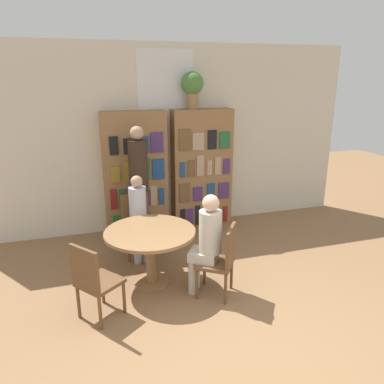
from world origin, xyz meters
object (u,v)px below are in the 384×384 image
Objects in this scene: reading_table at (150,241)px; bookshelf_left at (136,174)px; chair_left_side at (137,222)px; seated_reader_left at (139,214)px; librarian_standing at (139,175)px; chair_near_camera at (94,279)px; seated_reader_right at (207,239)px; chair_far_side at (222,258)px; bookshelf_right at (202,169)px; flower_vase at (192,86)px.

bookshelf_left is at bearing 86.47° from reading_table.
seated_reader_left is at bearing 90.00° from chair_left_side.
librarian_standing is at bearing -93.25° from bookshelf_left.
chair_near_camera is 1.32m from seated_reader_right.
chair_left_side is 1.59m from chair_far_side.
chair_left_side is at bearing 91.65° from reading_table.
reading_table is at bearing 90.00° from chair_far_side.
bookshelf_left reaches higher than chair_far_side.
librarian_standing is at bearing -103.22° from seated_reader_left.
chair_left_side reaches higher than reading_table.
seated_reader_left is at bearing -142.09° from bookshelf_right.
bookshelf_left is 2.27× the size of chair_far_side.
chair_left_side is at bearing -99.39° from bookshelf_left.
chair_near_camera reaches higher than reading_table.
flower_vase reaches higher than seated_reader_right.
seated_reader_right is (0.49, -2.07, -0.28)m from bookshelf_left.
bookshelf_left is 3.45× the size of flower_vase.
bookshelf_right is (1.12, 0.00, 0.00)m from bookshelf_left.
librarian_standing is (-0.03, -0.50, 0.12)m from bookshelf_left.
flower_vase is at bearing -145.66° from chair_left_side.
seated_reader_left reaches higher than chair_left_side.
chair_near_camera is (-1.93, -2.22, -0.51)m from bookshelf_right.
bookshelf_right is 1.37m from flower_vase.
bookshelf_right reaches higher than librarian_standing.
seated_reader_right reaches higher than seated_reader_left.
chair_left_side is (-1.08, -0.79, -1.86)m from flower_vase.
bookshelf_right reaches higher than seated_reader_left.
seated_reader_right is 1.70m from librarian_standing.
bookshelf_right is at bearing 23.63° from librarian_standing.
seated_reader_right is at bearing -76.82° from bookshelf_left.
librarian_standing is (-0.66, 1.67, 0.63)m from chair_far_side.
chair_left_side is 0.69m from librarian_standing.
bookshelf_right is 1.64× the size of seated_reader_left.
librarian_standing is at bearing 117.87° from chair_near_camera.
bookshelf_right is 2.11m from reading_table.
reading_table is 0.90m from chair_left_side.
chair_far_side is at bearing -73.77° from bookshelf_left.
bookshelf_left is 1.80× the size of reading_table.
chair_far_side is at bearing 120.39° from seated_reader_left.
seated_reader_left is 1.27m from seated_reader_right.
librarian_standing is (0.10, 0.47, 0.44)m from seated_reader_left.
librarian_standing is at bearing 55.91° from chair_far_side.
flower_vase reaches higher than chair_near_camera.
bookshelf_right is at bearing 53.88° from reading_table.
chair_far_side reaches higher than reading_table.
chair_far_side is 1.44m from seated_reader_left.
chair_near_camera is at bearing 126.00° from chair_far_side.
chair_near_camera and chair_left_side have the same top height.
bookshelf_left is 0.94m from chair_left_side.
seated_reader_left is (-0.02, 0.71, 0.09)m from reading_table.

